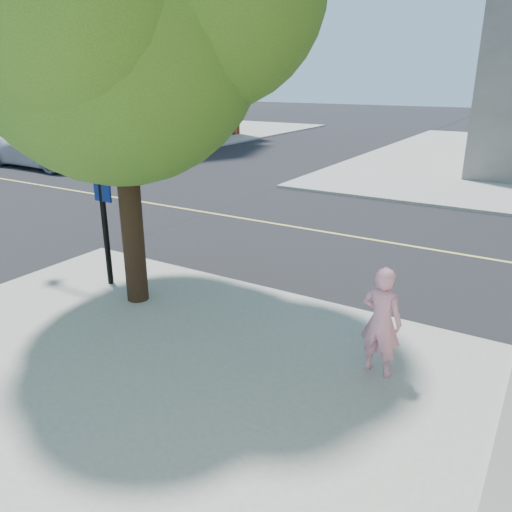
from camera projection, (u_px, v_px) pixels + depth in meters
The scene contains 8 objects.
ground at pixel (131, 259), 12.17m from camera, with size 140.00×140.00×0.00m, color black.
road_ew at pixel (235, 217), 15.79m from camera, with size 140.00×9.00×0.01m, color black.
sidewalk_nw at pixel (114, 130), 40.71m from camera, with size 26.00×25.00×0.12m, color gray.
church at pixel (97, 29), 34.02m from camera, with size 15.20×12.00×14.40m.
office_block at pixel (32, 14), 42.45m from camera, with size 12.00×14.08×18.00m.
man_on_phone at pixel (381, 321), 7.07m from camera, with size 0.59×0.39×1.63m, color pink.
signal_pole at pixel (28, 116), 10.33m from camera, with size 3.56×0.40×4.02m.
car_a at pixel (48, 148), 24.42m from camera, with size 2.96×6.42×1.78m, color silver.
Camera 1 is at (8.52, -8.20, 4.18)m, focal length 35.39 mm.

